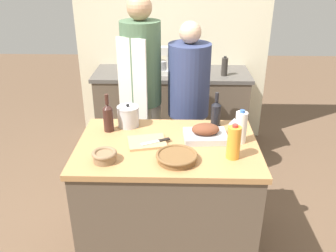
{
  "coord_description": "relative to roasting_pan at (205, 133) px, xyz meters",
  "views": [
    {
      "loc": [
        0.06,
        -2.15,
        2.07
      ],
      "look_at": [
        0.0,
        0.12,
        0.99
      ],
      "focal_mm": 38.0,
      "sensor_mm": 36.0,
      "label": 1
    }
  ],
  "objects": [
    {
      "name": "cutting_board",
      "position": [
        -0.41,
        -0.07,
        -0.04
      ],
      "size": [
        0.29,
        0.25,
        0.02
      ],
      "color": "tan",
      "rests_on": "kitchen_island"
    },
    {
      "name": "ground_plane",
      "position": [
        -0.26,
        -0.08,
        -0.95
      ],
      "size": [
        12.0,
        12.0,
        0.0
      ],
      "primitive_type": "plane",
      "color": "brown"
    },
    {
      "name": "wicker_basket",
      "position": [
        -0.2,
        -0.3,
        -0.02
      ],
      "size": [
        0.27,
        0.27,
        0.05
      ],
      "color": "brown",
      "rests_on": "kitchen_island"
    },
    {
      "name": "person_cook_guest",
      "position": [
        -0.1,
        0.76,
        -0.07
      ],
      "size": [
        0.37,
        0.37,
        1.6
      ],
      "rotation": [
        0.0,
        0.0,
        -0.28
      ],
      "color": "beige",
      "rests_on": "ground_plane"
    },
    {
      "name": "stock_pot",
      "position": [
        -0.57,
        0.21,
        0.03
      ],
      "size": [
        0.16,
        0.16,
        0.18
      ],
      "color": "#B7B7BC",
      "rests_on": "kitchen_island"
    },
    {
      "name": "juice_jug",
      "position": [
        0.16,
        -0.25,
        0.07
      ],
      "size": [
        0.09,
        0.09,
        0.23
      ],
      "color": "orange",
      "rests_on": "kitchen_island"
    },
    {
      "name": "knife_chef",
      "position": [
        -0.34,
        -0.08,
        -0.02
      ],
      "size": [
        0.2,
        0.12,
        0.01
      ],
      "color": "#B7B7BC",
      "rests_on": "cutting_board"
    },
    {
      "name": "mixing_bowl",
      "position": [
        -0.65,
        -0.32,
        -0.01
      ],
      "size": [
        0.16,
        0.16,
        0.07
      ],
      "color": "#846647",
      "rests_on": "kitchen_island"
    },
    {
      "name": "kitchen_island",
      "position": [
        -0.26,
        -0.08,
        -0.5
      ],
      "size": [
        1.25,
        0.82,
        0.91
      ],
      "color": "brown",
      "rests_on": "ground_plane"
    },
    {
      "name": "roasting_pan",
      "position": [
        0.0,
        0.0,
        0.0
      ],
      "size": [
        0.31,
        0.24,
        0.12
      ],
      "color": "#BCBCC1",
      "rests_on": "kitchen_island"
    },
    {
      "name": "stand_mixer",
      "position": [
        -0.35,
        1.46,
        0.1
      ],
      "size": [
        0.18,
        0.14,
        0.3
      ],
      "color": "silver",
      "rests_on": "back_counter"
    },
    {
      "name": "wine_bottle_dark",
      "position": [
        0.09,
        0.23,
        0.06
      ],
      "size": [
        0.07,
        0.07,
        0.26
      ],
      "color": "black",
      "rests_on": "kitchen_island"
    },
    {
      "name": "condiment_bottle_short",
      "position": [
        -0.76,
        1.4,
        0.03
      ],
      "size": [
        0.06,
        0.06,
        0.14
      ],
      "color": "#332D28",
      "rests_on": "back_counter"
    },
    {
      "name": "back_wall",
      "position": [
        -0.26,
        1.89,
        0.32
      ],
      "size": [
        2.21,
        0.1,
        2.55
      ],
      "color": "beige",
      "rests_on": "ground_plane"
    },
    {
      "name": "milk_jug",
      "position": [
        0.24,
        -0.03,
        0.07
      ],
      "size": [
        0.08,
        0.08,
        0.24
      ],
      "color": "white",
      "rests_on": "kitchen_island"
    },
    {
      "name": "condiment_bottle_tall",
      "position": [
        -0.08,
        1.49,
        0.07
      ],
      "size": [
        0.06,
        0.06,
        0.2
      ],
      "color": "maroon",
      "rests_on": "back_counter"
    },
    {
      "name": "person_cook_aproned",
      "position": [
        -0.52,
        0.77,
        0.05
      ],
      "size": [
        0.37,
        0.39,
        1.8
      ],
      "rotation": [
        0.0,
        0.0,
        -0.39
      ],
      "color": "beige",
      "rests_on": "ground_plane"
    },
    {
      "name": "condiment_bottle_extra",
      "position": [
        0.3,
        1.43,
        0.07
      ],
      "size": [
        0.07,
        0.07,
        0.21
      ],
      "color": "#332D28",
      "rests_on": "back_counter"
    },
    {
      "name": "wine_glass_left",
      "position": [
        0.21,
        0.11,
        0.04
      ],
      "size": [
        0.08,
        0.08,
        0.12
      ],
      "color": "silver",
      "rests_on": "kitchen_island"
    },
    {
      "name": "back_counter",
      "position": [
        -0.26,
        1.54,
        -0.49
      ],
      "size": [
        1.71,
        0.6,
        0.92
      ],
      "color": "brown",
      "rests_on": "ground_plane"
    },
    {
      "name": "wine_bottle_green",
      "position": [
        -0.7,
        0.12,
        0.07
      ],
      "size": [
        0.07,
        0.07,
        0.29
      ],
      "color": "#381E19",
      "rests_on": "kitchen_island"
    }
  ]
}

